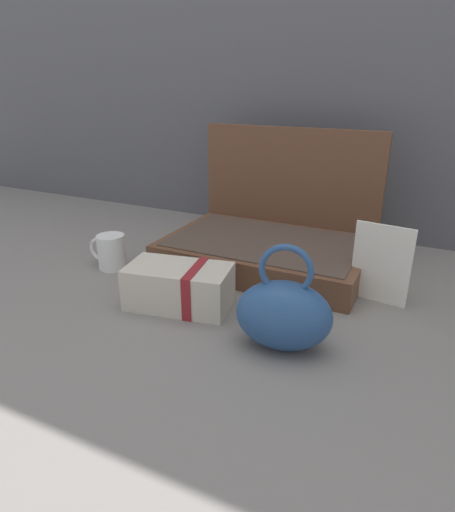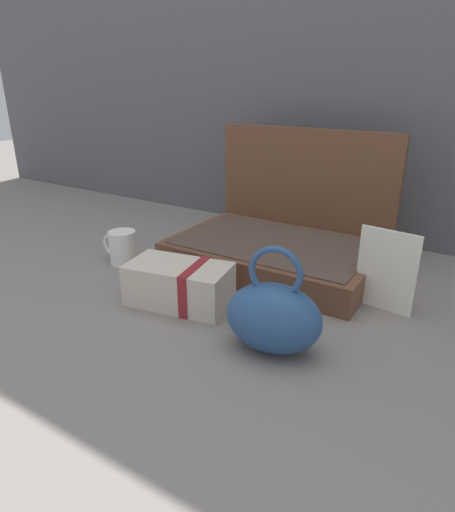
% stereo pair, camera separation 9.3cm
% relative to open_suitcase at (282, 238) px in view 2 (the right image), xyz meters
% --- Properties ---
extents(ground_plane, '(6.00, 6.00, 0.00)m').
position_rel_open_suitcase_xyz_m(ground_plane, '(0.01, -0.26, -0.07)').
color(ground_plane, slate).
extents(open_suitcase, '(0.51, 0.36, 0.34)m').
position_rel_open_suitcase_xyz_m(open_suitcase, '(0.00, 0.00, 0.00)').
color(open_suitcase, brown).
rests_on(open_suitcase, ground_plane).
extents(teal_pouch_handbag, '(0.19, 0.14, 0.20)m').
position_rel_open_suitcase_xyz_m(teal_pouch_handbag, '(0.17, -0.39, -0.00)').
color(teal_pouch_handbag, '#284C7F').
rests_on(teal_pouch_handbag, ground_plane).
extents(cream_toiletry_bag, '(0.24, 0.16, 0.10)m').
position_rel_open_suitcase_xyz_m(cream_toiletry_bag, '(-0.08, -0.33, -0.02)').
color(cream_toiletry_bag, beige).
rests_on(cream_toiletry_bag, ground_plane).
extents(coffee_mug, '(0.11, 0.07, 0.09)m').
position_rel_open_suitcase_xyz_m(coffee_mug, '(-0.35, -0.23, -0.02)').
color(coffee_mug, white).
rests_on(coffee_mug, ground_plane).
extents(info_card_left, '(0.12, 0.02, 0.18)m').
position_rel_open_suitcase_xyz_m(info_card_left, '(0.30, -0.12, 0.02)').
color(info_card_left, white).
rests_on(info_card_left, ground_plane).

